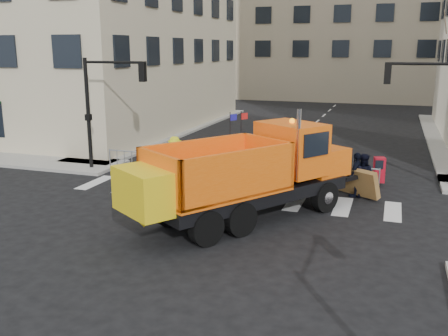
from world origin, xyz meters
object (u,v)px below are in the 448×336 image
(cop_c, at_px, (357,175))
(cop_a, at_px, (321,174))
(cop_b, at_px, (363,176))
(plow_truck, at_px, (245,172))
(newspaper_box, at_px, (379,170))
(worker, at_px, (175,155))

(cop_c, bearing_deg, cop_a, -46.92)
(cop_a, bearing_deg, cop_b, -155.73)
(cop_a, bearing_deg, plow_truck, 60.97)
(plow_truck, height_order, newspaper_box, plow_truck)
(cop_a, xyz_separation_m, worker, (-6.92, 1.32, 0.05))
(plow_truck, height_order, worker, plow_truck)
(cop_b, relative_size, cop_c, 0.98)
(cop_a, relative_size, cop_b, 1.08)
(cop_b, distance_m, newspaper_box, 2.15)
(cop_b, xyz_separation_m, cop_c, (-0.23, 0.00, 0.02))
(newspaper_box, bearing_deg, cop_a, -142.19)
(worker, bearing_deg, newspaper_box, -4.31)
(worker, xyz_separation_m, newspaper_box, (9.04, 1.37, -0.32))
(cop_a, height_order, cop_c, cop_a)
(cop_b, xyz_separation_m, newspaper_box, (0.57, 2.07, -0.19))
(plow_truck, relative_size, worker, 5.64)
(newspaper_box, bearing_deg, cop_b, -119.59)
(cop_c, bearing_deg, worker, -77.43)
(plow_truck, height_order, cop_a, plow_truck)
(plow_truck, xyz_separation_m, newspaper_box, (4.22, 6.19, -1.02))
(cop_a, distance_m, cop_b, 1.67)
(cop_c, height_order, newspaper_box, cop_c)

